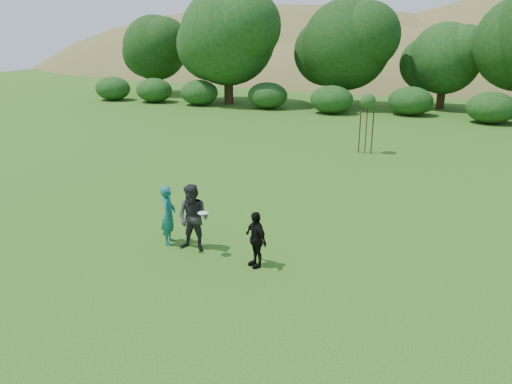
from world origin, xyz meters
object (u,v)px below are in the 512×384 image
Objects in this scene: player_teal at (168,215)px; sapling at (368,103)px; player_black at (256,239)px; player_grey at (193,218)px.

player_teal is 0.57× the size of sapling.
player_black is (2.73, -0.33, -0.11)m from player_teal.
player_black is 13.32m from sapling.
sapling reaches higher than player_teal.
sapling is at bearing 124.07° from player_black.
player_grey reaches higher than player_teal.
player_teal is at bearing 168.32° from player_grey.
player_teal is at bearing -153.36° from player_black.
sapling is (-0.12, 13.21, 1.71)m from player_black.
player_grey is at bearing -97.74° from sapling.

